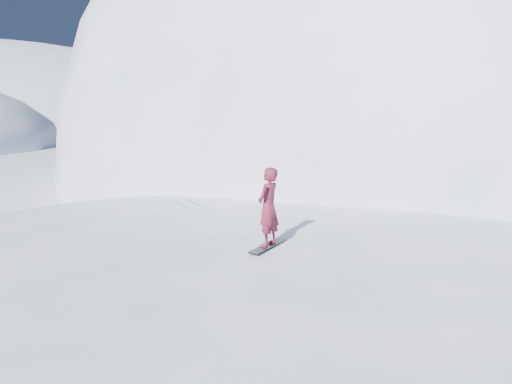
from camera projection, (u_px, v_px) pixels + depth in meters
ground at (326, 366)px, 10.93m from camera, size 400.00×400.00×0.00m
near_ridge at (315, 307)px, 14.04m from camera, size 36.00×28.00×4.80m
summit_peak at (440, 169)px, 41.53m from camera, size 60.00×56.00×56.00m
peak_shoulder at (340, 188)px, 32.55m from camera, size 28.00×24.00×18.00m
wind_bumps at (272, 327)px, 12.78m from camera, size 16.00×14.40×1.00m
snowboard at (268, 246)px, 11.55m from camera, size 1.20×1.14×0.02m
snowboarder at (268, 207)px, 11.38m from camera, size 0.78×0.77×1.82m
board_tracks at (200, 213)px, 14.86m from camera, size 2.19×5.93×0.04m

